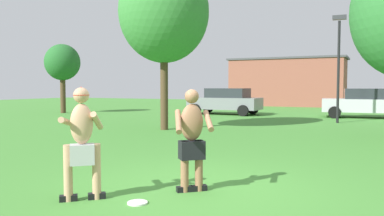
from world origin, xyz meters
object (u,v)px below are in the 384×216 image
object	(u,v)px
player_in_gray	(82,138)
tree_left_field	(164,12)
player_near	(192,138)
car_silver_far_end	(365,103)
frisbee	(137,203)
car_gray_near_post	(225,101)
tree_right_field	(62,63)
lamp_post	(339,56)

from	to	relation	value
player_in_gray	tree_left_field	xyz separation A→B (m)	(-3.57, 8.82, 3.63)
player_near	car_silver_far_end	world-z (taller)	player_near
frisbee	player_near	bearing A→B (deg)	65.32
player_near	frisbee	distance (m)	1.34
player_near	car_gray_near_post	size ratio (longest dim) A/B	0.38
frisbee	tree_right_field	xyz separation A→B (m)	(-14.99, 14.27, 3.17)
lamp_post	tree_right_field	bearing A→B (deg)	-179.02
player_near	tree_left_field	bearing A→B (deg)	122.21
frisbee	car_gray_near_post	xyz separation A→B (m)	(-5.18, 17.51, 0.81)
lamp_post	player_near	bearing A→B (deg)	-94.35
player_in_gray	tree_left_field	world-z (taller)	tree_left_field
player_in_gray	lamp_post	size ratio (longest dim) A/B	0.34
player_in_gray	lamp_post	bearing A→B (deg)	81.09
frisbee	tree_left_field	world-z (taller)	tree_left_field
player_near	player_in_gray	distance (m)	1.70
player_near	tree_right_field	xyz separation A→B (m)	(-15.42, 13.34, 2.31)
frisbee	car_silver_far_end	bearing A→B (deg)	82.09
car_silver_far_end	lamp_post	distance (m)	4.50
player_near	car_gray_near_post	world-z (taller)	player_near
player_in_gray	frisbee	bearing A→B (deg)	12.63
lamp_post	tree_left_field	size ratio (longest dim) A/B	0.76
car_silver_far_end	lamp_post	size ratio (longest dim) A/B	0.90
lamp_post	tree_left_field	xyz separation A→B (m)	(-5.88, -5.93, 1.46)
car_gray_near_post	car_silver_far_end	world-z (taller)	same
player_near	lamp_post	size ratio (longest dim) A/B	0.33
frisbee	tree_right_field	distance (m)	20.94
car_silver_far_end	tree_right_field	distance (m)	18.14
car_silver_far_end	lamp_post	world-z (taller)	lamp_post
player_near	player_in_gray	xyz separation A→B (m)	(-1.27, -1.13, 0.06)
frisbee	car_gray_near_post	size ratio (longest dim) A/B	0.07
tree_left_field	player_near	bearing A→B (deg)	-57.79
tree_left_field	tree_right_field	xyz separation A→B (m)	(-10.58, 5.65, -1.38)
player_in_gray	tree_left_field	size ratio (longest dim) A/B	0.26
frisbee	car_silver_far_end	xyz separation A→B (m)	(2.54, 18.29, 0.81)
tree_left_field	tree_right_field	bearing A→B (deg)	151.91
player_near	tree_right_field	world-z (taller)	tree_right_field
car_silver_far_end	tree_left_field	bearing A→B (deg)	-125.75
frisbee	tree_right_field	world-z (taller)	tree_right_field
player_near	lamp_post	bearing A→B (deg)	85.65
frisbee	car_gray_near_post	world-z (taller)	car_gray_near_post
tree_left_field	car_gray_near_post	bearing A→B (deg)	94.94
frisbee	lamp_post	distance (m)	14.95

